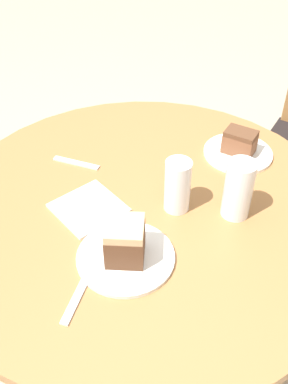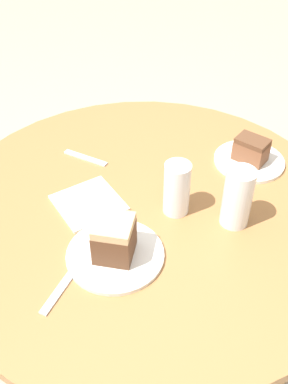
% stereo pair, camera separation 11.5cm
% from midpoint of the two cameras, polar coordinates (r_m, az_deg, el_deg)
% --- Properties ---
extents(ground_plane, '(8.00, 8.00, 0.00)m').
position_cam_midpoint_polar(ground_plane, '(1.74, -2.00, -19.41)').
color(ground_plane, tan).
extents(table, '(1.07, 1.07, 0.72)m').
position_cam_midpoint_polar(table, '(1.31, -2.53, -7.73)').
color(table, '#9E6B3D').
rests_on(table, ground_plane).
extents(plate_near, '(0.23, 0.23, 0.01)m').
position_cam_midpoint_polar(plate_near, '(1.04, -5.53, -8.38)').
color(plate_near, silver).
rests_on(plate_near, table).
extents(plate_far, '(0.20, 0.20, 0.01)m').
position_cam_midpoint_polar(plate_far, '(1.36, 9.48, 4.82)').
color(plate_far, silver).
rests_on(plate_far, table).
extents(cake_slice_near, '(0.12, 0.12, 0.10)m').
position_cam_midpoint_polar(cake_slice_near, '(1.00, -5.73, -6.35)').
color(cake_slice_near, brown).
rests_on(cake_slice_near, plate_near).
extents(cake_slice_far, '(0.10, 0.08, 0.07)m').
position_cam_midpoint_polar(cake_slice_far, '(1.33, 9.67, 6.21)').
color(cake_slice_far, brown).
rests_on(cake_slice_far, plate_far).
extents(glass_lemonade, '(0.07, 0.07, 0.16)m').
position_cam_midpoint_polar(glass_lemonade, '(1.11, 8.98, -0.09)').
color(glass_lemonade, beige).
rests_on(glass_lemonade, table).
extents(glass_water, '(0.07, 0.07, 0.14)m').
position_cam_midpoint_polar(glass_water, '(1.12, 1.35, 0.39)').
color(glass_water, silver).
rests_on(glass_water, table).
extents(napkin_stack, '(0.18, 0.18, 0.01)m').
position_cam_midpoint_polar(napkin_stack, '(1.17, -9.86, -2.14)').
color(napkin_stack, silver).
rests_on(napkin_stack, table).
extents(fork, '(0.09, 0.15, 0.00)m').
position_cam_midpoint_polar(fork, '(1.00, -11.61, -12.62)').
color(fork, silver).
rests_on(fork, table).
extents(spoon, '(0.14, 0.07, 0.00)m').
position_cam_midpoint_polar(spoon, '(1.33, -11.06, 3.56)').
color(spoon, silver).
rests_on(spoon, table).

